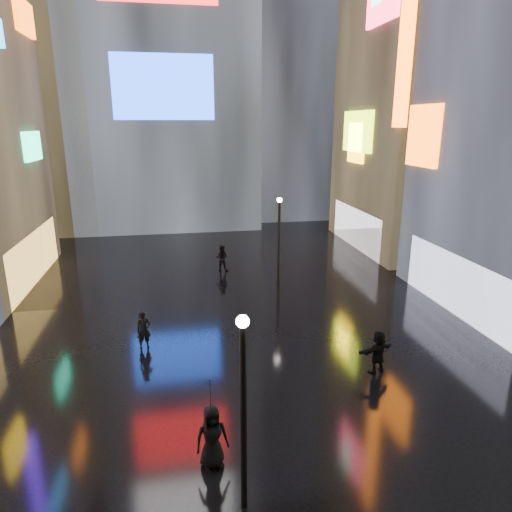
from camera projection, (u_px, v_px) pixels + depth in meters
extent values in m
plane|color=black|center=(229.00, 305.00, 24.10)|extent=(140.00, 140.00, 0.00)
cube|color=#FFC659|center=(34.00, 257.00, 27.46)|extent=(0.20, 10.00, 3.00)
cube|color=#17D68E|center=(32.00, 146.00, 27.42)|extent=(0.25, 3.00, 1.71)
cube|color=#EE590B|center=(24.00, 17.00, 27.13)|extent=(0.25, 3.32, 1.94)
cube|color=white|center=(457.00, 285.00, 22.74)|extent=(0.20, 9.00, 3.00)
cube|color=#EE590B|center=(423.00, 136.00, 24.61)|extent=(0.25, 2.99, 3.26)
cube|color=#EE590B|center=(407.00, 36.00, 25.81)|extent=(0.25, 1.40, 10.00)
cube|color=black|center=(433.00, 53.00, 32.35)|extent=(10.00, 12.00, 28.00)
cube|color=white|center=(356.00, 228.00, 35.02)|extent=(0.20, 9.00, 3.00)
cube|color=#C2EE17|center=(358.00, 131.00, 33.28)|extent=(0.25, 4.92, 2.91)
cube|color=#EEA70B|center=(356.00, 143.00, 33.62)|extent=(0.25, 2.63, 2.87)
cube|color=#194CFF|center=(163.00, 87.00, 36.19)|extent=(8.00, 0.20, 5.00)
cube|color=black|center=(284.00, 42.00, 45.44)|extent=(12.00, 12.00, 34.00)
cube|color=black|center=(32.00, 77.00, 38.86)|extent=(10.00, 10.00, 26.00)
cylinder|color=black|center=(243.00, 421.00, 10.74)|extent=(0.16, 0.16, 5.00)
sphere|color=white|center=(243.00, 321.00, 10.03)|extent=(0.30, 0.30, 0.30)
cylinder|color=black|center=(279.00, 243.00, 26.58)|extent=(0.16, 0.16, 5.00)
sphere|color=white|center=(280.00, 200.00, 25.86)|extent=(0.30, 0.30, 0.30)
imported|color=black|center=(212.00, 437.00, 12.56)|extent=(0.99, 0.72, 1.87)
imported|color=black|center=(378.00, 352.00, 17.38)|extent=(1.66, 0.96, 1.71)
imported|color=black|center=(144.00, 330.00, 19.30)|extent=(0.68, 0.55, 1.64)
imported|color=black|center=(222.00, 258.00, 29.50)|extent=(1.00, 0.89, 1.71)
imported|color=black|center=(211.00, 393.00, 12.18)|extent=(1.14, 1.15, 0.87)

